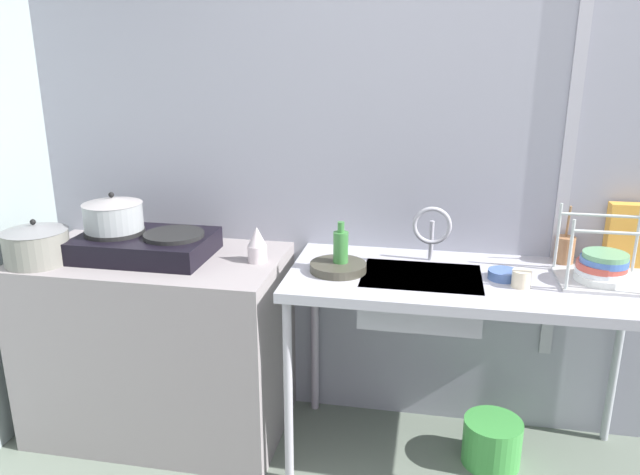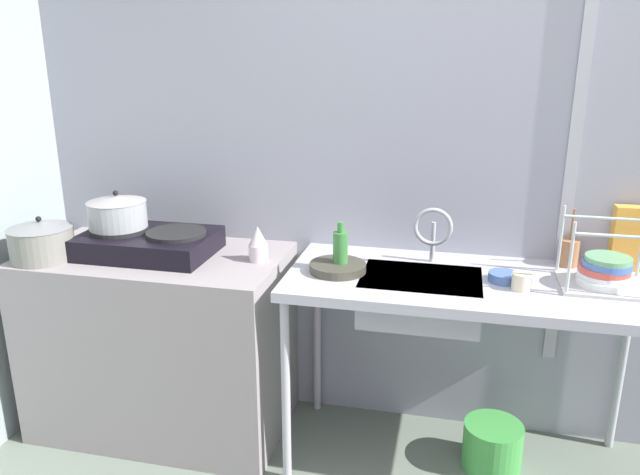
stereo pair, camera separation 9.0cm
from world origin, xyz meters
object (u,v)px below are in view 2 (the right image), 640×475
object	(u,v)px
dish_rack	(605,272)
stove	(148,242)
cup_by_rack	(521,281)
small_bowl_on_drainboard	(503,277)
cereal_box	(632,238)
utensil_jar	(568,252)
bottle_by_sink	(340,250)
pot_on_left_burner	(117,212)
faucet	(433,229)
percolator	(258,244)
frying_pan	(338,267)
bucket_on_floor	(492,446)
sink_basin	(420,297)
pot_beside_stove	(41,241)

from	to	relation	value
dish_rack	stove	bearing A→B (deg)	-179.14
cup_by_rack	small_bowl_on_drainboard	bearing A→B (deg)	128.87
cup_by_rack	cereal_box	distance (m)	0.56
utensil_jar	bottle_by_sink	bearing A→B (deg)	-163.51
pot_on_left_burner	bottle_by_sink	xyz separation A→B (m)	(1.00, -0.02, -0.10)
faucet	percolator	bearing A→B (deg)	-172.39
dish_rack	bottle_by_sink	xyz separation A→B (m)	(-1.01, -0.05, 0.03)
percolator	small_bowl_on_drainboard	xyz separation A→B (m)	(1.00, -0.02, -0.06)
faucet	frying_pan	size ratio (longest dim) A/B	1.10
percolator	bucket_on_floor	world-z (taller)	percolator
frying_pan	bottle_by_sink	world-z (taller)	bottle_by_sink
stove	cereal_box	xyz separation A→B (m)	(2.00, 0.26, 0.08)
small_bowl_on_drainboard	bottle_by_sink	size ratio (longest dim) A/B	0.57
pot_on_left_burner	frying_pan	distance (m)	1.01
sink_basin	small_bowl_on_drainboard	xyz separation A→B (m)	(0.31, 0.02, 0.11)
faucet	bucket_on_floor	distance (m)	0.96
pot_beside_stove	frying_pan	distance (m)	1.27
dish_rack	bucket_on_floor	xyz separation A→B (m)	(-0.35, -0.03, -0.81)
bottle_by_sink	dish_rack	bearing A→B (deg)	2.66
bucket_on_floor	bottle_by_sink	bearing A→B (deg)	-178.14
frying_pan	dish_rack	xyz separation A→B (m)	(1.02, 0.06, 0.04)
percolator	pot_beside_stove	bearing A→B (deg)	-168.14
frying_pan	small_bowl_on_drainboard	world-z (taller)	small_bowl_on_drainboard
stove	percolator	world-z (taller)	percolator
pot_beside_stove	frying_pan	bearing A→B (deg)	6.14
pot_beside_stove	small_bowl_on_drainboard	bearing A→B (deg)	5.14
faucet	utensil_jar	size ratio (longest dim) A/B	1.00
cereal_box	bucket_on_floor	size ratio (longest dim) A/B	1.07
utensil_jar	sink_basin	bearing A→B (deg)	-155.08
dish_rack	cup_by_rack	bearing A→B (deg)	-162.26
small_bowl_on_drainboard	bucket_on_floor	xyz separation A→B (m)	(0.02, -0.00, -0.76)
frying_pan	bucket_on_floor	size ratio (longest dim) A/B	0.93
sink_basin	bucket_on_floor	size ratio (longest dim) A/B	1.90
sink_basin	dish_rack	world-z (taller)	dish_rack
pot_on_left_burner	faucet	bearing A→B (deg)	4.93
utensil_jar	faucet	bearing A→B (deg)	-166.41
pot_on_left_burner	utensil_jar	distance (m)	1.93
small_bowl_on_drainboard	dish_rack	bearing A→B (deg)	3.95
sink_basin	small_bowl_on_drainboard	distance (m)	0.33
sink_basin	cereal_box	bearing A→B (deg)	18.93
percolator	cereal_box	xyz separation A→B (m)	(1.51, 0.24, 0.06)
pot_on_left_burner	dish_rack	world-z (taller)	same
percolator	frying_pan	bearing A→B (deg)	-8.69
sink_basin	utensil_jar	bearing A→B (deg)	24.92
pot_on_left_burner	small_bowl_on_drainboard	bearing A→B (deg)	0.09
faucet	utensil_jar	xyz separation A→B (m)	(0.55, 0.13, -0.10)
stove	faucet	size ratio (longest dim) A/B	2.25
pot_on_left_burner	small_bowl_on_drainboard	xyz separation A→B (m)	(1.64, 0.00, -0.17)
faucet	small_bowl_on_drainboard	distance (m)	0.34
stove	faucet	bearing A→B (deg)	5.48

